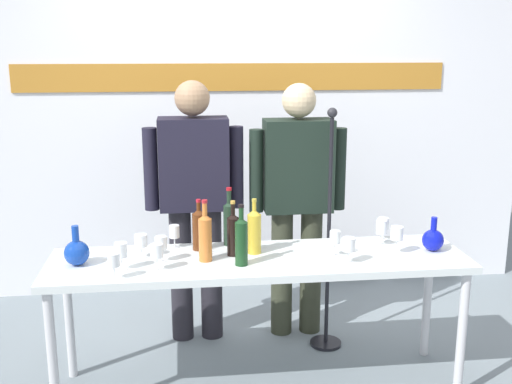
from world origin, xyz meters
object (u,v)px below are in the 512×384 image
object	(u,v)px
presenter_right	(297,194)
wine_bottle_4	(199,228)
wine_glass_left_2	(174,232)
decanter_blue_right	(433,239)
microphone_stand	(328,270)
wine_bottle_2	(241,240)
wine_bottle_0	(229,221)
decanter_blue_left	(77,252)
wine_glass_right_1	(397,234)
presenter_left	(195,195)
wine_glass_right_2	(381,228)
wine_glass_right_0	(383,224)
wine_bottle_1	(233,233)
wine_bottle_5	(205,236)
wine_glass_right_4	(335,238)
wine_glass_left_0	(157,251)
wine_glass_left_4	(121,251)
wine_glass_left_5	(141,241)
wine_bottle_3	(254,230)
wine_glass_left_1	(114,261)
display_table	(259,269)
wine_glass_left_3	(161,243)
wine_glass_right_3	(349,245)

from	to	relation	value
presenter_right	wine_bottle_4	bearing A→B (deg)	-143.29
wine_bottle_4	wine_glass_left_2	xyz separation A→B (m)	(-0.14, 0.05, -0.03)
decanter_blue_right	microphone_stand	distance (m)	0.73
wine_bottle_2	microphone_stand	bearing A→B (deg)	42.15
decanter_blue_right	wine_bottle_4	world-z (taller)	wine_bottle_4
wine_bottle_0	microphone_stand	xyz separation A→B (m)	(0.63, 0.20, -0.40)
decanter_blue_left	wine_glass_right_1	xyz separation A→B (m)	(1.71, -0.03, 0.04)
decanter_blue_left	decanter_blue_right	bearing A→B (deg)	0.00
presenter_left	wine_glass_right_2	xyz separation A→B (m)	(1.05, -0.52, -0.10)
wine_glass_right_0	wine_bottle_1	bearing A→B (deg)	-169.05
presenter_left	wine_bottle_2	distance (m)	0.79
wine_bottle_5	wine_glass_right_0	size ratio (longest dim) A/B	2.56
wine_glass_right_2	microphone_stand	size ratio (longest dim) A/B	0.10
wine_glass_right_4	wine_glass_left_0	bearing A→B (deg)	-173.56
wine_glass_left_4	wine_glass_left_5	xyz separation A→B (m)	(0.09, 0.17, -0.01)
wine_glass_right_0	wine_glass_right_4	size ratio (longest dim) A/B	0.92
wine_bottle_2	wine_glass_left_0	size ratio (longest dim) A/B	2.35
wine_bottle_3	wine_bottle_5	bearing A→B (deg)	-160.94
wine_glass_left_1	wine_glass_right_2	size ratio (longest dim) A/B	0.91
display_table	wine_glass_left_1	distance (m)	0.79
display_table	wine_bottle_0	bearing A→B (deg)	120.93
wine_glass_left_3	wine_glass_right_0	distance (m)	1.30
decanter_blue_right	presenter_left	distance (m)	1.46
wine_glass_left_3	wine_glass_left_4	size ratio (longest dim) A/B	0.98
decanter_blue_right	wine_bottle_4	size ratio (longest dim) A/B	0.67
display_table	wine_glass_right_3	xyz separation A→B (m)	(0.45, -0.14, 0.17)
presenter_left	wine_glass_left_3	bearing A→B (deg)	-106.54
wine_glass_left_0	wine_glass_right_0	distance (m)	1.35
presenter_right	wine_glass_right_4	size ratio (longest dim) A/B	11.73
presenter_right	wine_glass_right_2	world-z (taller)	presenter_right
wine_glass_left_0	wine_glass_right_4	xyz separation A→B (m)	(0.95, 0.11, 0.00)
wine_bottle_4	wine_glass_left_3	world-z (taller)	wine_bottle_4
wine_bottle_0	presenter_right	bearing A→B (deg)	41.50
decanter_blue_right	wine_glass_left_5	distance (m)	1.61
decanter_blue_right	wine_glass_right_0	xyz separation A→B (m)	(-0.21, 0.23, 0.03)
decanter_blue_right	wine_bottle_1	xyz separation A→B (m)	(-1.11, 0.06, 0.06)
display_table	wine_bottle_5	world-z (taller)	wine_bottle_5
wine_glass_right_1	wine_glass_right_3	distance (m)	0.32
wine_bottle_2	presenter_left	bearing A→B (deg)	106.38
decanter_blue_right	wine_glass_left_5	xyz separation A→B (m)	(-1.60, 0.08, 0.03)
wine_bottle_3	wine_glass_right_2	world-z (taller)	wine_bottle_3
display_table	wine_glass_left_3	size ratio (longest dim) A/B	16.20
presenter_right	wine_glass_right_1	world-z (taller)	presenter_right
presenter_right	wine_bottle_1	distance (m)	0.76
decanter_blue_left	wine_bottle_4	size ratio (longest dim) A/B	0.73
wine_bottle_2	wine_glass_right_1	world-z (taller)	wine_bottle_2
wine_bottle_2	wine_bottle_3	size ratio (longest dim) A/B	1.06
wine_glass_left_0	wine_glass_left_1	xyz separation A→B (m)	(-0.20, -0.10, -0.01)
microphone_stand	wine_glass_right_0	bearing A→B (deg)	-37.23
decanter_blue_left	wine_glass_left_4	xyz separation A→B (m)	(0.24, -0.09, 0.03)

